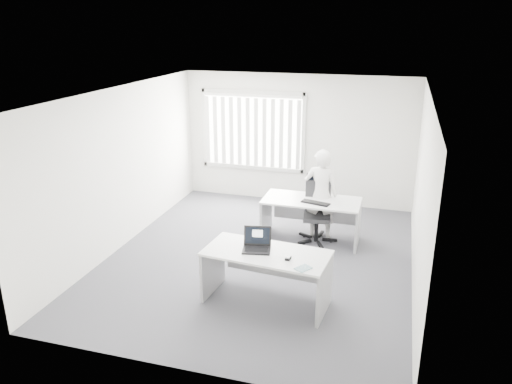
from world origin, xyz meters
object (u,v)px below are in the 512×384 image
(desk_near, at_px, (266,266))
(desk_far, at_px, (311,211))
(office_chair, at_px, (317,223))
(person, at_px, (321,194))
(monitor, at_px, (318,184))
(laptop, at_px, (256,241))

(desk_near, distance_m, desk_far, 2.30)
(desk_far, height_order, office_chair, office_chair)
(person, xyz_separation_m, monitor, (-0.06, 0.05, 0.17))
(desk_near, bearing_deg, office_chair, 87.49)
(office_chair, relative_size, monitor, 2.51)
(desk_near, height_order, office_chair, office_chair)
(person, height_order, monitor, person)
(desk_near, height_order, monitor, monitor)
(person, xyz_separation_m, laptop, (-0.50, -2.49, 0.10))
(desk_far, bearing_deg, desk_near, -95.60)
(person, bearing_deg, monitor, -43.85)
(desk_far, relative_size, person, 1.03)
(person, relative_size, laptop, 4.34)
(person, height_order, laptop, person)
(person, bearing_deg, desk_near, 78.03)
(laptop, height_order, monitor, monitor)
(laptop, bearing_deg, person, 67.80)
(laptop, relative_size, monitor, 0.89)
(office_chair, height_order, person, person)
(person, relative_size, monitor, 3.85)
(desk_far, height_order, laptop, laptop)
(desk_far, distance_m, laptop, 2.35)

